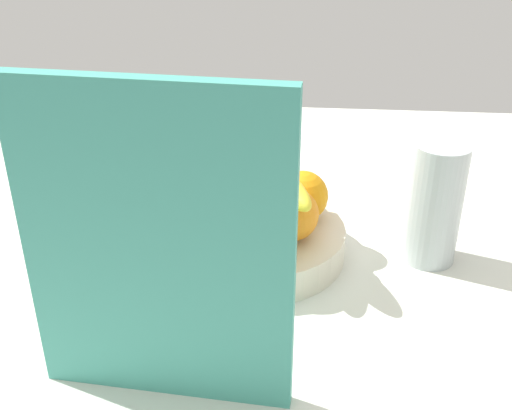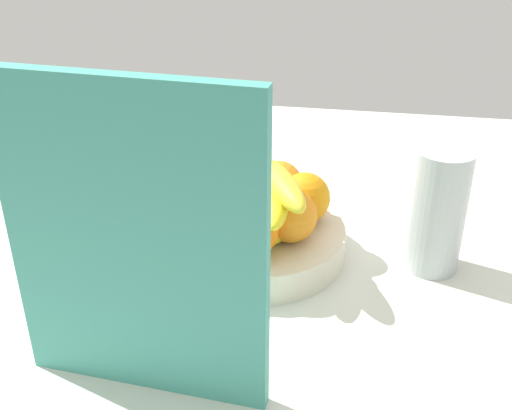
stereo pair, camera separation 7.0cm
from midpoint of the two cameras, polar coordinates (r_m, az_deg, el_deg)
ground_plane at (r=96.42cm, az=-0.74°, el=-5.39°), size 180.00×140.00×3.00cm
fruit_bowl at (r=94.28cm, az=-2.13°, el=-3.47°), size 26.80×26.80×4.75cm
orange_front_left at (r=95.76cm, az=-4.20°, el=1.26°), size 7.74×7.74×7.74cm
orange_front_right at (r=89.93cm, az=-4.87°, el=-0.63°), size 7.74×7.74×7.74cm
orange_center at (r=85.08cm, az=-2.40°, el=-2.32°), size 7.74×7.74×7.74cm
orange_back_left at (r=88.83cm, az=1.06°, el=-0.91°), size 7.74×7.74×7.74cm
orange_back_right at (r=94.01cm, az=2.17°, el=0.78°), size 7.74×7.74×7.74cm
orange_top_stack at (r=97.59cm, az=-0.64°, el=1.87°), size 7.74×7.74×7.74cm
banana_bunch at (r=88.54cm, az=-0.15°, el=0.04°), size 12.10×17.55×10.60cm
cutting_board at (r=63.68cm, az=-12.26°, el=-4.39°), size 28.06×3.95×36.00cm
thermos_tumbler at (r=93.08cm, az=13.99°, el=0.04°), size 7.90×7.90×18.44cm
jar_lid at (r=108.87cm, az=-12.69°, el=-0.62°), size 7.67×7.67×1.45cm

